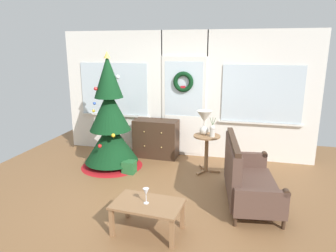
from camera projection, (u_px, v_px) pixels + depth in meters
name	position (u px, v px, depth m)	size (l,w,h in m)	color
ground_plane	(156.00, 198.00, 4.67)	(6.76, 6.76, 0.00)	brown
back_wall_with_door	(184.00, 94.00, 6.31)	(5.20, 0.19, 2.55)	white
christmas_tree	(110.00, 126.00, 5.76)	(1.17, 1.17, 2.15)	#4C331E
dresser_cabinet	(156.00, 138.00, 6.38)	(0.91, 0.46, 0.78)	#3D281C
settee_sofa	(245.00, 177.00, 4.50)	(0.89, 1.57, 0.96)	#3D281C
side_table	(207.00, 146.00, 5.56)	(0.50, 0.48, 0.69)	#8E6642
table_lamp	(204.00, 119.00, 5.49)	(0.28, 0.28, 0.44)	silver
flower_vase	(212.00, 130.00, 5.40)	(0.11, 0.10, 0.35)	beige
coffee_table	(148.00, 207.00, 3.76)	(0.87, 0.58, 0.39)	#8E6642
wine_glass	(146.00, 192.00, 3.70)	(0.08, 0.08, 0.20)	silver
gift_box	(129.00, 167.00, 5.59)	(0.23, 0.20, 0.23)	#266633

